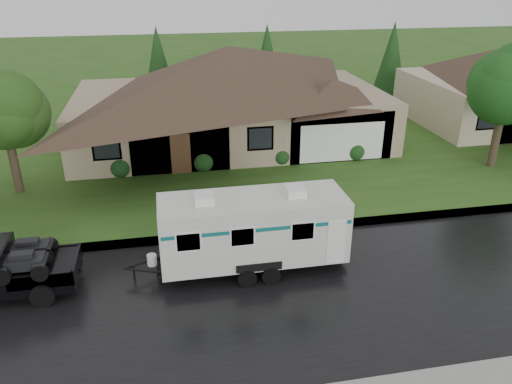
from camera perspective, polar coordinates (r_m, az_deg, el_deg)
The scene contains 9 objects.
ground at distance 18.24m, azimuth -2.92°, elevation -8.47°, with size 140.00×140.00×0.00m, color #2A541A.
road at distance 16.61m, azimuth -1.91°, elevation -12.14°, with size 140.00×8.00×0.01m, color black.
curb at distance 20.12m, azimuth -3.84°, elevation -4.87°, with size 140.00×0.50×0.15m, color gray.
lawn at distance 31.82m, azimuth -6.81°, elevation 6.23°, with size 140.00×26.00×0.15m, color #2A541A.
house_main at distance 30.02m, azimuth -2.50°, elevation 12.24°, with size 19.44×10.80×6.90m.
tree_left_green at distance 25.04m, azimuth -26.93°, elevation 8.22°, with size 3.38×3.38×5.60m.
tree_right_green at distance 28.43m, azimuth 26.78°, elevation 10.94°, with size 3.81×3.81×6.30m.
shrub_row at distance 26.49m, azimuth -1.54°, elevation 3.95°, with size 13.60×1.00×1.00m.
travel_trailer at distance 17.34m, azimuth -0.35°, elevation -4.13°, with size 6.77×2.38×3.04m.
Camera 1 is at (-1.99, -15.21, 9.87)m, focal length 35.00 mm.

